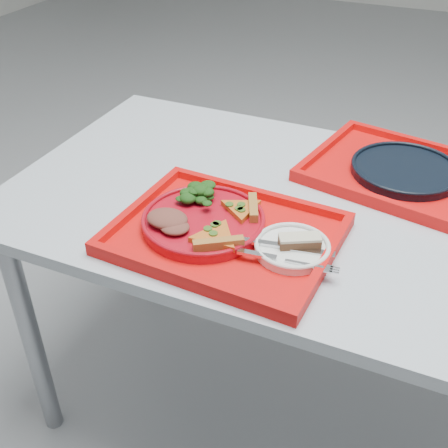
# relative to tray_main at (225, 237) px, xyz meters

# --- Properties ---
(ground) EXTENTS (10.00, 10.00, 0.00)m
(ground) POSITION_rel_tray_main_xyz_m (0.22, 0.20, -0.76)
(ground) COLOR gray
(ground) RESTS_ON ground
(table) EXTENTS (1.60, 0.80, 0.75)m
(table) POSITION_rel_tray_main_xyz_m (0.22, 0.20, -0.08)
(table) COLOR #ADB7C2
(table) RESTS_ON ground
(tray_main) EXTENTS (0.47, 0.38, 0.01)m
(tray_main) POSITION_rel_tray_main_xyz_m (0.00, 0.00, 0.00)
(tray_main) COLOR red
(tray_main) RESTS_ON table
(tray_far) EXTENTS (0.51, 0.43, 0.01)m
(tray_far) POSITION_rel_tray_main_xyz_m (0.30, 0.41, 0.00)
(tray_far) COLOR red
(tray_far) RESTS_ON table
(dinner_plate) EXTENTS (0.26, 0.26, 0.02)m
(dinner_plate) POSITION_rel_tray_main_xyz_m (-0.05, 0.01, 0.02)
(dinner_plate) COLOR #AA0B19
(dinner_plate) RESTS_ON tray_main
(side_plate) EXTENTS (0.15, 0.15, 0.01)m
(side_plate) POSITION_rel_tray_main_xyz_m (0.14, 0.00, 0.01)
(side_plate) COLOR white
(side_plate) RESTS_ON tray_main
(navy_plate) EXTENTS (0.26, 0.26, 0.02)m
(navy_plate) POSITION_rel_tray_main_xyz_m (0.30, 0.41, 0.01)
(navy_plate) COLOR black
(navy_plate) RESTS_ON tray_far
(pizza_slice_a) EXTENTS (0.15, 0.15, 0.02)m
(pizza_slice_a) POSITION_rel_tray_main_xyz_m (-0.00, -0.04, 0.03)
(pizza_slice_a) COLOR orange
(pizza_slice_a) RESTS_ON dinner_plate
(pizza_slice_b) EXTENTS (0.13, 0.12, 0.02)m
(pizza_slice_b) POSITION_rel_tray_main_xyz_m (0.01, 0.07, 0.03)
(pizza_slice_b) COLOR orange
(pizza_slice_b) RESTS_ON dinner_plate
(salad_heap) EXTENTS (0.09, 0.08, 0.05)m
(salad_heap) POSITION_rel_tray_main_xyz_m (-0.09, 0.07, 0.05)
(salad_heap) COLOR black
(salad_heap) RESTS_ON dinner_plate
(meat_portion) EXTENTS (0.09, 0.07, 0.03)m
(meat_portion) POSITION_rel_tray_main_xyz_m (-0.12, -0.04, 0.04)
(meat_portion) COLOR brown
(meat_portion) RESTS_ON dinner_plate
(dessert_bar) EXTENTS (0.09, 0.07, 0.02)m
(dessert_bar) POSITION_rel_tray_main_xyz_m (0.16, 0.01, 0.03)
(dessert_bar) COLOR #51311B
(dessert_bar) RESTS_ON side_plate
(knife) EXTENTS (0.19, 0.05, 0.01)m
(knife) POSITION_rel_tray_main_xyz_m (0.14, -0.01, 0.02)
(knife) COLOR silver
(knife) RESTS_ON side_plate
(fork) EXTENTS (0.19, 0.04, 0.01)m
(fork) POSITION_rel_tray_main_xyz_m (0.14, -0.05, 0.02)
(fork) COLOR silver
(fork) RESTS_ON side_plate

